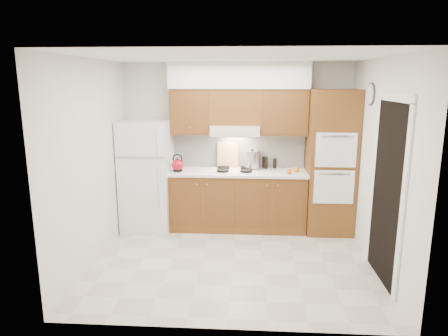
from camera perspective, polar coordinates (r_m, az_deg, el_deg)
name	(u,v)px	position (r m, az deg, el deg)	size (l,w,h in m)	color
floor	(233,260)	(5.42, 1.29, -13.03)	(3.60, 3.60, 0.00)	beige
ceiling	(234,57)	(4.90, 1.44, 15.60)	(3.60, 3.60, 0.00)	white
wall_back	(237,145)	(6.47, 1.88, 3.28)	(3.60, 0.02, 2.60)	silver
wall_left	(93,162)	(5.37, -18.19, 0.76)	(0.02, 3.00, 2.60)	silver
wall_right	(380,166)	(5.25, 21.40, 0.26)	(0.02, 3.00, 2.60)	silver
fridge	(147,175)	(6.40, -10.92, -1.05)	(0.75, 0.72, 1.72)	white
base_cabinets	(238,201)	(6.37, 1.97, -4.72)	(2.11, 0.60, 0.90)	brown
countertop	(238,172)	(6.24, 2.00, -0.62)	(2.13, 0.62, 0.04)	white
backsplash	(239,150)	(6.47, 2.09, 2.56)	(2.11, 0.03, 0.56)	white
oven_cabinet	(330,162)	(6.31, 14.95, 0.78)	(0.70, 0.65, 2.20)	brown
upper_cab_left	(191,112)	(6.31, -4.71, 8.04)	(0.63, 0.33, 0.70)	brown
upper_cab_right	(283,112)	(6.26, 8.48, 7.92)	(0.73, 0.33, 0.70)	brown
range_hood	(235,130)	(6.21, 1.60, 5.46)	(0.75, 0.45, 0.15)	silver
upper_cab_over_hood	(235,107)	(6.24, 1.64, 8.72)	(0.75, 0.33, 0.55)	brown
soffit	(239,75)	(6.21, 2.14, 13.08)	(2.13, 0.36, 0.40)	silver
cooktop	(235,170)	(6.26, 1.54, -0.34)	(0.74, 0.50, 0.01)	white
doorway	(387,194)	(4.98, 22.24, -3.41)	(0.02, 0.90, 2.10)	black
wall_clock	(371,94)	(5.67, 20.26, 9.87)	(0.30, 0.30, 0.02)	#3F3833
kettle	(178,165)	(6.22, -6.65, 0.40)	(0.18, 0.18, 0.18)	maroon
cutting_board	(228,156)	(6.43, 0.53, 1.79)	(0.33, 0.02, 0.44)	tan
stock_pot	(252,159)	(6.36, 4.01, 1.26)	(0.25, 0.25, 0.26)	silver
condiment_a	(266,163)	(6.42, 6.04, 0.73)	(0.05, 0.05, 0.19)	black
condiment_b	(264,162)	(6.47, 5.76, 0.83)	(0.06, 0.06, 0.19)	black
condiment_c	(275,163)	(6.49, 7.27, 0.68)	(0.06, 0.06, 0.16)	black
orange_near	(289,171)	(6.12, 9.31, -0.48)	(0.08, 0.08, 0.08)	#FC4F0D
orange_far	(297,169)	(6.25, 10.34, -0.20)	(0.09, 0.09, 0.09)	#FF980D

